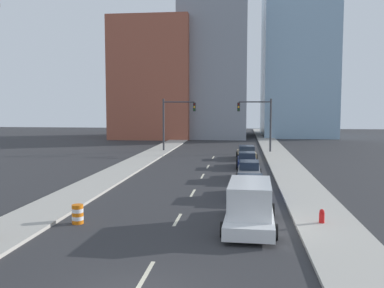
{
  "coord_description": "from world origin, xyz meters",
  "views": [
    {
      "loc": [
        3.25,
        -11.97,
        5.77
      ],
      "look_at": [
        -1.49,
        28.06,
        2.2
      ],
      "focal_mm": 40.0,
      "sensor_mm": 36.0,
      "label": 1
    }
  ],
  "objects_px": {
    "traffic_barrel": "(78,214)",
    "fire_hydrant": "(322,218)",
    "sedan_blue": "(250,187)",
    "traffic_signal_left": "(172,118)",
    "sedan_gray": "(249,171)",
    "box_truck_white": "(250,206)",
    "sedan_tan": "(246,153)",
    "sedan_navy": "(247,160)",
    "traffic_signal_right": "(261,118)"
  },
  "relations": [
    {
      "from": "traffic_barrel",
      "to": "traffic_signal_right",
      "type": "bearing_deg",
      "value": 72.97
    },
    {
      "from": "box_truck_white",
      "to": "sedan_navy",
      "type": "distance_m",
      "value": 20.31
    },
    {
      "from": "sedan_navy",
      "to": "sedan_tan",
      "type": "xyz_separation_m",
      "value": [
        0.02,
        6.67,
        -0.0
      ]
    },
    {
      "from": "traffic_barrel",
      "to": "traffic_signal_left",
      "type": "bearing_deg",
      "value": 91.41
    },
    {
      "from": "traffic_barrel",
      "to": "sedan_tan",
      "type": "bearing_deg",
      "value": 72.75
    },
    {
      "from": "sedan_gray",
      "to": "sedan_tan",
      "type": "height_order",
      "value": "sedan_gray"
    },
    {
      "from": "sedan_gray",
      "to": "traffic_signal_right",
      "type": "bearing_deg",
      "value": 85.71
    },
    {
      "from": "fire_hydrant",
      "to": "sedan_tan",
      "type": "height_order",
      "value": "sedan_tan"
    },
    {
      "from": "sedan_gray",
      "to": "sedan_tan",
      "type": "bearing_deg",
      "value": 91.16
    },
    {
      "from": "traffic_barrel",
      "to": "sedan_navy",
      "type": "relative_size",
      "value": 0.21
    },
    {
      "from": "box_truck_white",
      "to": "fire_hydrant",
      "type": "bearing_deg",
      "value": 12.31
    },
    {
      "from": "traffic_signal_left",
      "to": "box_truck_white",
      "type": "bearing_deg",
      "value": -74.56
    },
    {
      "from": "traffic_barrel",
      "to": "sedan_navy",
      "type": "xyz_separation_m",
      "value": [
        8.45,
        20.63,
        0.19
      ]
    },
    {
      "from": "fire_hydrant",
      "to": "sedan_navy",
      "type": "xyz_separation_m",
      "value": [
        -3.4,
        19.68,
        0.25
      ]
    },
    {
      "from": "traffic_barrel",
      "to": "sedan_tan",
      "type": "distance_m",
      "value": 28.59
    },
    {
      "from": "fire_hydrant",
      "to": "sedan_tan",
      "type": "xyz_separation_m",
      "value": [
        -3.38,
        26.35,
        0.24
      ]
    },
    {
      "from": "traffic_signal_left",
      "to": "fire_hydrant",
      "type": "bearing_deg",
      "value": -68.84
    },
    {
      "from": "box_truck_white",
      "to": "sedan_tan",
      "type": "xyz_separation_m",
      "value": [
        0.08,
        26.98,
        -0.39
      ]
    },
    {
      "from": "sedan_blue",
      "to": "sedan_navy",
      "type": "height_order",
      "value": "sedan_navy"
    },
    {
      "from": "box_truck_white",
      "to": "sedan_tan",
      "type": "relative_size",
      "value": 1.36
    },
    {
      "from": "traffic_signal_left",
      "to": "sedan_gray",
      "type": "distance_m",
      "value": 22.32
    },
    {
      "from": "fire_hydrant",
      "to": "sedan_tan",
      "type": "bearing_deg",
      "value": 97.31
    },
    {
      "from": "traffic_barrel",
      "to": "sedan_gray",
      "type": "xyz_separation_m",
      "value": [
        8.57,
        13.83,
        0.2
      ]
    },
    {
      "from": "traffic_signal_right",
      "to": "box_truck_white",
      "type": "distance_m",
      "value": 33.63
    },
    {
      "from": "traffic_signal_left",
      "to": "traffic_signal_right",
      "type": "bearing_deg",
      "value": 0.0
    },
    {
      "from": "traffic_signal_left",
      "to": "box_truck_white",
      "type": "relative_size",
      "value": 1.04
    },
    {
      "from": "sedan_gray",
      "to": "box_truck_white",
      "type": "bearing_deg",
      "value": -89.93
    },
    {
      "from": "sedan_tan",
      "to": "traffic_barrel",
      "type": "bearing_deg",
      "value": -110.58
    },
    {
      "from": "sedan_tan",
      "to": "sedan_blue",
      "type": "bearing_deg",
      "value": -93.23
    },
    {
      "from": "traffic_signal_left",
      "to": "traffic_barrel",
      "type": "distance_m",
      "value": 33.97
    },
    {
      "from": "traffic_barrel",
      "to": "sedan_blue",
      "type": "relative_size",
      "value": 0.2
    },
    {
      "from": "fire_hydrant",
      "to": "sedan_navy",
      "type": "bearing_deg",
      "value": 99.81
    },
    {
      "from": "traffic_barrel",
      "to": "box_truck_white",
      "type": "xyz_separation_m",
      "value": [
        8.4,
        0.33,
        0.58
      ]
    },
    {
      "from": "traffic_signal_left",
      "to": "sedan_gray",
      "type": "relative_size",
      "value": 1.42
    },
    {
      "from": "traffic_signal_right",
      "to": "fire_hydrant",
      "type": "height_order",
      "value": "traffic_signal_right"
    },
    {
      "from": "box_truck_white",
      "to": "sedan_gray",
      "type": "distance_m",
      "value": 13.51
    },
    {
      "from": "traffic_signal_right",
      "to": "sedan_navy",
      "type": "relative_size",
      "value": 1.47
    },
    {
      "from": "traffic_barrel",
      "to": "fire_hydrant",
      "type": "xyz_separation_m",
      "value": [
        11.86,
        0.96,
        -0.06
      ]
    },
    {
      "from": "traffic_signal_left",
      "to": "sedan_gray",
      "type": "height_order",
      "value": "traffic_signal_left"
    },
    {
      "from": "sedan_blue",
      "to": "sedan_gray",
      "type": "distance_m",
      "value": 6.66
    },
    {
      "from": "box_truck_white",
      "to": "sedan_blue",
      "type": "height_order",
      "value": "box_truck_white"
    },
    {
      "from": "sedan_gray",
      "to": "traffic_signal_left",
      "type": "bearing_deg",
      "value": 116.04
    },
    {
      "from": "traffic_signal_right",
      "to": "sedan_tan",
      "type": "xyz_separation_m",
      "value": [
        -1.86,
        -6.44,
        -3.66
      ]
    },
    {
      "from": "traffic_signal_right",
      "to": "sedan_blue",
      "type": "distance_m",
      "value": 26.89
    },
    {
      "from": "sedan_gray",
      "to": "sedan_tan",
      "type": "xyz_separation_m",
      "value": [
        -0.09,
        13.47,
        -0.02
      ]
    },
    {
      "from": "traffic_barrel",
      "to": "sedan_tan",
      "type": "height_order",
      "value": "sedan_tan"
    },
    {
      "from": "traffic_signal_left",
      "to": "sedan_blue",
      "type": "bearing_deg",
      "value": -70.63
    },
    {
      "from": "traffic_signal_right",
      "to": "box_truck_white",
      "type": "relative_size",
      "value": 1.04
    },
    {
      "from": "traffic_signal_left",
      "to": "traffic_barrel",
      "type": "xyz_separation_m",
      "value": [
        0.83,
        -33.74,
        -3.84
      ]
    },
    {
      "from": "sedan_navy",
      "to": "traffic_barrel",
      "type": "bearing_deg",
      "value": -112.92
    }
  ]
}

